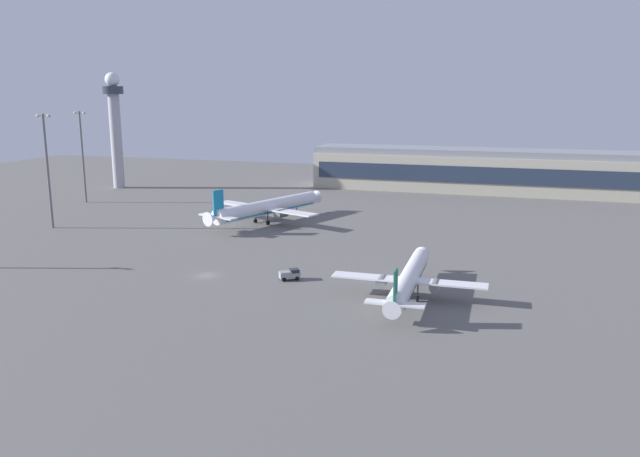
{
  "coord_description": "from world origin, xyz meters",
  "views": [
    {
      "loc": [
        60.99,
        -113.95,
        37.66
      ],
      "look_at": [
        14.35,
        34.15,
        4.0
      ],
      "focal_mm": 35.31,
      "sensor_mm": 36.0,
      "label": 1
    }
  ],
  "objects": [
    {
      "name": "ground_plane",
      "position": [
        0.0,
        0.0,
        0.0
      ],
      "size": [
        416.0,
        416.0,
        0.0
      ],
      "primitive_type": "plane",
      "color": "#605E5B"
    },
    {
      "name": "terminal_building",
      "position": [
        44.11,
        135.56,
        8.09
      ],
      "size": [
        122.15,
        22.4,
        16.4
      ],
      "color": "#B2AD99",
      "rests_on": "ground"
    },
    {
      "name": "control_tower",
      "position": [
        -92.04,
        101.83,
        25.96
      ],
      "size": [
        8.0,
        8.0,
        45.38
      ],
      "color": "#A8A8B2",
      "rests_on": "ground"
    },
    {
      "name": "airplane_terminal_side",
      "position": [
        42.98,
        -1.65,
        3.61
      ],
      "size": [
        28.91,
        37.2,
        9.56
      ],
      "rotation": [
        0.0,
        0.0,
        0.02
      ],
      "color": "white",
      "rests_on": "ground"
    },
    {
      "name": "airplane_near_gate",
      "position": [
        -8.63,
        54.75,
        4.56
      ],
      "size": [
        35.68,
        45.28,
        12.06
      ],
      "rotation": [
        0.0,
        0.0,
        -0.36
      ],
      "color": "white",
      "rests_on": "ground"
    },
    {
      "name": "baggage_tractor",
      "position": [
        17.91,
        2.37,
        1.18
      ],
      "size": [
        4.53,
        3.94,
        2.25
      ],
      "rotation": [
        0.0,
        0.0,
        5.31
      ],
      "color": "gray",
      "rests_on": "ground"
    },
    {
      "name": "apron_light_west",
      "position": [
        -64.01,
        29.88,
        17.89
      ],
      "size": [
        4.8,
        0.9,
        31.96
      ],
      "color": "slate",
      "rests_on": "ground"
    },
    {
      "name": "apron_light_central",
      "position": [
        -82.45,
        68.58,
        17.62
      ],
      "size": [
        4.8,
        0.9,
        31.43
      ],
      "color": "slate",
      "rests_on": "ground"
    }
  ]
}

